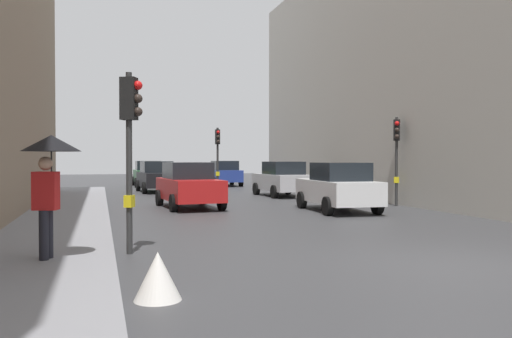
# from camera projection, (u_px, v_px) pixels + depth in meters

# --- Properties ---
(ground_plane) EXTENTS (120.00, 120.00, 0.00)m
(ground_plane) POSITION_uv_depth(u_px,v_px,m) (447.00, 264.00, 9.47)
(ground_plane) COLOR #38383A
(sidewalk_kerb) EXTENTS (2.60, 40.00, 0.16)m
(sidewalk_kerb) POSITION_uv_depth(u_px,v_px,m) (57.00, 231.00, 13.24)
(sidewalk_kerb) COLOR gray
(sidewalk_kerb) RESTS_ON ground
(building_facade_right) EXTENTS (12.00, 31.44, 12.39)m
(building_facade_right) POSITION_uv_depth(u_px,v_px,m) (494.00, 67.00, 24.69)
(building_facade_right) COLOR #B2ADA3
(building_facade_right) RESTS_ON ground
(traffic_light_mid_street) EXTENTS (0.35, 0.45, 3.57)m
(traffic_light_mid_street) POSITION_uv_depth(u_px,v_px,m) (397.00, 145.00, 21.13)
(traffic_light_mid_street) COLOR #2D2D2D
(traffic_light_mid_street) RESTS_ON ground
(traffic_light_far_median) EXTENTS (0.25, 0.43, 3.67)m
(traffic_light_far_median) POSITION_uv_depth(u_px,v_px,m) (218.00, 148.00, 30.03)
(traffic_light_far_median) COLOR #2D2D2D
(traffic_light_far_median) RESTS_ON ground
(traffic_light_near_right) EXTENTS (0.45, 0.35, 3.60)m
(traffic_light_near_right) POSITION_uv_depth(u_px,v_px,m) (130.00, 129.00, 10.44)
(traffic_light_near_right) COLOR #2D2D2D
(traffic_light_near_right) RESTS_ON ground
(car_green_estate) EXTENTS (2.04, 4.21, 1.76)m
(car_green_estate) POSITION_uv_depth(u_px,v_px,m) (148.00, 174.00, 36.73)
(car_green_estate) COLOR #2D6038
(car_green_estate) RESTS_ON ground
(car_red_sedan) EXTENTS (2.28, 4.33, 1.76)m
(car_red_sedan) POSITION_uv_depth(u_px,v_px,m) (189.00, 185.00, 20.40)
(car_red_sedan) COLOR red
(car_red_sedan) RESTS_ON ground
(car_dark_suv) EXTENTS (2.21, 4.30, 1.76)m
(car_dark_suv) POSITION_uv_depth(u_px,v_px,m) (157.00, 177.00, 30.14)
(car_dark_suv) COLOR black
(car_dark_suv) RESTS_ON ground
(car_blue_van) EXTENTS (2.05, 4.22, 1.76)m
(car_blue_van) POSITION_uv_depth(u_px,v_px,m) (224.00, 173.00, 37.25)
(car_blue_van) COLOR navy
(car_blue_van) RESTS_ON ground
(car_silver_hatchback) EXTENTS (2.15, 4.27, 1.76)m
(car_silver_hatchback) POSITION_uv_depth(u_px,v_px,m) (282.00, 179.00, 26.75)
(car_silver_hatchback) COLOR #BCBCC1
(car_silver_hatchback) RESTS_ON ground
(car_white_compact) EXTENTS (2.18, 4.28, 1.76)m
(car_white_compact) POSITION_uv_depth(u_px,v_px,m) (338.00, 187.00, 19.01)
(car_white_compact) COLOR silver
(car_white_compact) RESTS_ON ground
(pedestrian_with_umbrella) EXTENTS (1.00, 1.00, 2.14)m
(pedestrian_with_umbrella) POSITION_uv_depth(u_px,v_px,m) (50.00, 162.00, 9.07)
(pedestrian_with_umbrella) COLOR black
(pedestrian_with_umbrella) RESTS_ON sidewalk_kerb
(warning_sign_triangle) EXTENTS (0.64, 0.64, 0.65)m
(warning_sign_triangle) POSITION_uv_depth(u_px,v_px,m) (158.00, 276.00, 7.03)
(warning_sign_triangle) COLOR silver
(warning_sign_triangle) RESTS_ON ground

